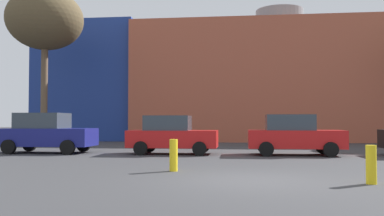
% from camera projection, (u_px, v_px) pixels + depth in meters
% --- Properties ---
extents(ground_plane, '(200.00, 200.00, 0.00)m').
position_uv_depth(ground_plane, '(250.00, 180.00, 10.37)').
color(ground_plane, '#38383A').
extents(building_backdrop, '(38.72, 13.09, 10.94)m').
position_uv_depth(building_backdrop, '(280.00, 85.00, 35.42)').
color(building_backdrop, '#B2563D').
rests_on(building_backdrop, ground_plane).
extents(parked_car_0, '(4.30, 2.11, 1.86)m').
position_uv_depth(parked_car_0, '(46.00, 133.00, 19.50)').
color(parked_car_0, navy).
rests_on(parked_car_0, ground_plane).
extents(parked_car_1, '(3.99, 1.96, 1.73)m').
position_uv_depth(parked_car_1, '(172.00, 135.00, 18.82)').
color(parked_car_1, red).
rests_on(parked_car_1, ground_plane).
extents(parked_car_2, '(4.07, 2.00, 1.76)m').
position_uv_depth(parked_car_2, '(294.00, 135.00, 18.20)').
color(parked_car_2, red).
rests_on(parked_car_2, ground_plane).
extents(bare_tree_0, '(4.84, 4.84, 9.94)m').
position_uv_depth(bare_tree_0, '(45.00, 20.00, 26.71)').
color(bare_tree_0, brown).
rests_on(bare_tree_0, ground_plane).
extents(bollard_yellow_0, '(0.24, 0.24, 0.90)m').
position_uv_depth(bollard_yellow_0, '(371.00, 165.00, 9.71)').
color(bollard_yellow_0, yellow).
rests_on(bollard_yellow_0, ground_plane).
extents(bollard_yellow_1, '(0.24, 0.24, 0.94)m').
position_uv_depth(bollard_yellow_1, '(174.00, 155.00, 12.24)').
color(bollard_yellow_1, yellow).
rests_on(bollard_yellow_1, ground_plane).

